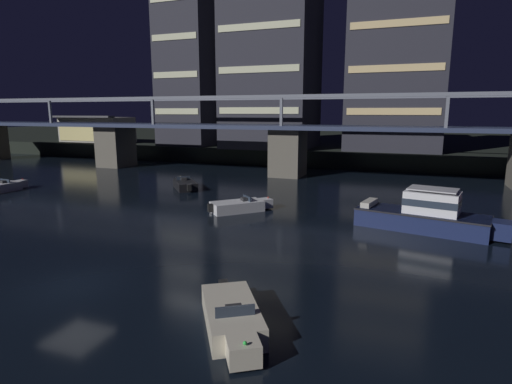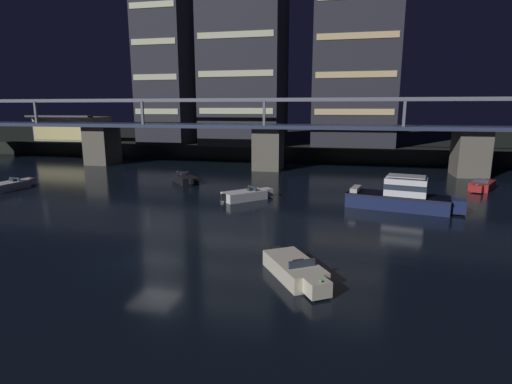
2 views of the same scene
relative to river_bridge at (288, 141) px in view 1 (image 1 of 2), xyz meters
The scene contains 11 objects.
ground_plane 34.18m from the river_bridge, 90.00° to the right, with size 400.00×400.00×0.00m, color black.
far_riverbank 48.11m from the river_bridge, 90.00° to the left, with size 240.00×80.00×2.20m, color black.
river_bridge is the anchor object (origin of this frame).
tower_west_low 26.63m from the river_bridge, 147.80° to the left, with size 8.18×8.37×27.68m.
tower_west_tall 18.98m from the river_bridge, 116.12° to the left, with size 12.66×12.12×28.17m.
tower_central 21.77m from the river_bridge, 52.86° to the left, with size 12.68×9.79×27.57m.
waterfront_pavilion 40.36m from the river_bridge, 162.83° to the left, with size 12.40×7.40×4.70m.
cabin_cruiser_near_left 24.44m from the river_bridge, 52.37° to the right, with size 9.37×4.30×2.79m.
speedboat_near_center 35.91m from the river_bridge, 76.99° to the right, with size 3.76×4.81×1.16m.
speedboat_near_right 14.33m from the river_bridge, 121.73° to the right, with size 4.19×4.56×1.16m.
speedboat_mid_center 19.04m from the river_bridge, 85.25° to the right, with size 4.38×4.39×1.16m.
Camera 1 is at (13.48, -13.08, 7.54)m, focal length 28.82 mm.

